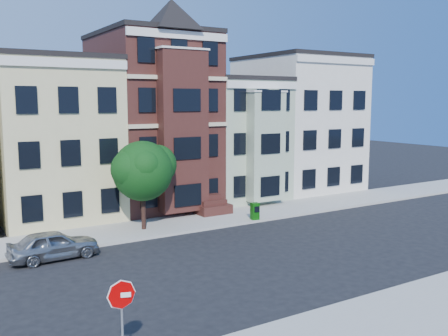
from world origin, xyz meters
TOP-DOWN VIEW (x-y plane):
  - ground at (0.00, 0.00)m, footprint 120.00×120.00m
  - far_sidewalk at (0.00, 8.00)m, footprint 60.00×4.00m
  - near_sidewalk at (0.00, -8.00)m, footprint 60.00×4.00m
  - house_yellow at (-7.00, 14.50)m, footprint 7.00×9.00m
  - house_brown at (0.00, 14.50)m, footprint 7.00×9.00m
  - house_green at (6.50, 14.50)m, footprint 6.00×9.00m
  - house_cream at (13.50, 14.50)m, footprint 8.00×9.00m
  - street_tree at (-3.52, 7.76)m, footprint 6.39×6.39m
  - parked_car at (-9.19, 5.20)m, footprint 4.27×1.87m
  - newspaper_box at (3.33, 6.30)m, footprint 0.54×0.49m
  - stop_sign at (-10.00, -6.45)m, footprint 0.82×0.39m

SIDE VIEW (x-z plane):
  - ground at x=0.00m, z-range 0.00..0.00m
  - far_sidewalk at x=0.00m, z-range 0.00..0.15m
  - near_sidewalk at x=0.00m, z-range 0.00..0.15m
  - newspaper_box at x=3.33m, z-range 0.15..1.21m
  - parked_car at x=-9.19m, z-range 0.00..1.43m
  - stop_sign at x=-10.00m, z-range 0.15..3.15m
  - street_tree at x=-3.52m, z-range 0.15..6.51m
  - house_green at x=6.50m, z-range 0.00..9.00m
  - house_yellow at x=-7.00m, z-range 0.00..10.00m
  - house_cream at x=13.50m, z-range 0.00..11.00m
  - house_brown at x=0.00m, z-range 0.00..12.00m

